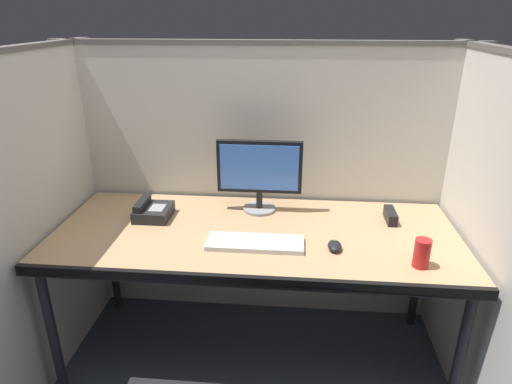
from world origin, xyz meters
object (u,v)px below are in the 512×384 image
keyboard_main (255,243)px  red_stapler (390,216)px  soda_can (422,253)px  desk (255,242)px  desk_phone (152,211)px  computer_mouse (335,246)px  monitor_center (260,171)px

keyboard_main → red_stapler: size_ratio=2.87×
keyboard_main → soda_can: bearing=-9.3°
soda_can → red_stapler: size_ratio=0.81×
desk → desk_phone: (-0.53, 0.12, 0.08)m
desk_phone → red_stapler: bearing=3.3°
desk → desk_phone: desk_phone is taller
computer_mouse → desk_phone: size_ratio=0.51×
computer_mouse → soda_can: 0.36m
computer_mouse → red_stapler: red_stapler is taller
keyboard_main → soda_can: 0.70m
monitor_center → keyboard_main: (0.01, -0.38, -0.20)m
soda_can → desk_phone: soda_can is taller
desk → soda_can: bearing=-18.6°
keyboard_main → computer_mouse: (0.35, -0.00, 0.01)m
soda_can → keyboard_main: bearing=170.7°
desk → soda_can: (0.70, -0.23, 0.11)m
keyboard_main → computer_mouse: size_ratio=4.48×
computer_mouse → desk_phone: (-0.89, 0.25, 0.02)m
computer_mouse → desk_phone: bearing=164.6°
desk → desk_phone: size_ratio=10.00×
desk → desk_phone: 0.55m
desk → keyboard_main: bearing=-84.0°
red_stapler → desk_phone: size_ratio=0.79×
desk → red_stapler: size_ratio=12.67×
computer_mouse → monitor_center: bearing=133.3°
keyboard_main → soda_can: size_ratio=3.52×
monitor_center → desk_phone: 0.58m
monitor_center → desk_phone: bearing=-165.7°
monitor_center → desk_phone: (-0.53, -0.14, -0.18)m
soda_can → desk_phone: size_ratio=0.64×
monitor_center → computer_mouse: (0.36, -0.38, -0.20)m
keyboard_main → desk_phone: (-0.54, 0.24, 0.02)m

